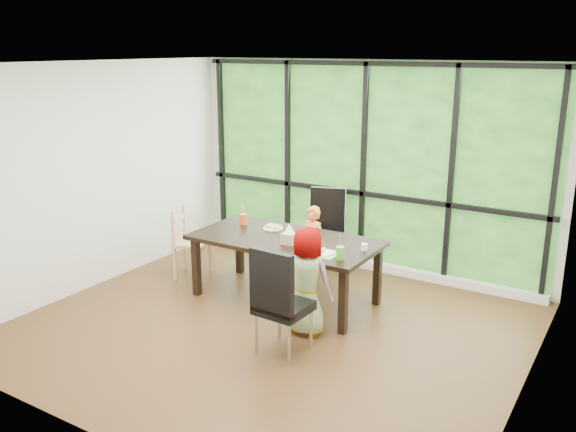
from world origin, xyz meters
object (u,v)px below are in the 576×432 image
object	(u,v)px
plate_far	(273,228)
orange_cup	(243,219)
chair_window_leather	(325,231)
child_older	(307,281)
white_mug	(364,247)
plate_near	(321,253)
tissue_box	(289,239)
chair_interior_leather	(284,300)
dining_table	(285,269)
chair_end_beech	(192,243)
green_cup	(340,253)
child_toddler	(312,245)

from	to	relation	value
plate_far	orange_cup	xyz separation A→B (m)	(-0.41, -0.04, 0.06)
chair_window_leather	child_older	size ratio (longest dim) A/B	0.96
child_older	white_mug	xyz separation A→B (m)	(0.32, 0.68, 0.22)
plate_near	tissue_box	xyz separation A→B (m)	(-0.46, 0.09, 0.05)
chair_interior_leather	dining_table	bearing A→B (deg)	-56.00
chair_interior_leather	child_older	distance (m)	0.48
tissue_box	chair_interior_leather	bearing A→B (deg)	-61.35
plate_near	orange_cup	size ratio (longest dim) A/B	1.81
plate_far	plate_near	bearing A→B (deg)	-27.54
chair_end_beech	plate_near	xyz separation A→B (m)	(2.00, -0.25, 0.31)
chair_window_leather	plate_far	xyz separation A→B (m)	(-0.26, -0.83, 0.22)
chair_window_leather	orange_cup	world-z (taller)	chair_window_leather
plate_far	green_cup	world-z (taller)	green_cup
child_toddler	dining_table	bearing A→B (deg)	-77.49
dining_table	white_mug	xyz separation A→B (m)	(0.95, 0.08, 0.41)
dining_table	child_older	size ratio (longest dim) A/B	1.89
green_cup	chair_interior_leather	bearing A→B (deg)	-105.13
chair_interior_leather	child_toddler	world-z (taller)	chair_interior_leather
child_toddler	tissue_box	size ratio (longest dim) A/B	6.89
chair_end_beech	white_mug	world-z (taller)	chair_end_beech
chair_window_leather	child_toddler	xyz separation A→B (m)	(0.05, -0.43, -0.05)
white_mug	dining_table	bearing A→B (deg)	-175.05
chair_window_leather	chair_interior_leather	world-z (taller)	same
green_cup	plate_far	bearing A→B (deg)	155.05
child_older	plate_near	bearing A→B (deg)	-87.88
dining_table	tissue_box	size ratio (longest dim) A/B	15.00
orange_cup	white_mug	world-z (taller)	orange_cup
green_cup	white_mug	world-z (taller)	green_cup
green_cup	child_older	bearing A→B (deg)	-128.59
chair_end_beech	plate_far	size ratio (longest dim) A/B	3.74
dining_table	chair_interior_leather	xyz separation A→B (m)	(0.65, -1.07, 0.17)
plate_far	white_mug	distance (m)	1.27
green_cup	white_mug	bearing A→B (deg)	76.95
child_older	white_mug	distance (m)	0.78
dining_table	white_mug	world-z (taller)	white_mug
plate_near	white_mug	size ratio (longest dim) A/B	3.27
chair_window_leather	child_toddler	bearing A→B (deg)	-101.56
dining_table	child_toddler	size ratio (longest dim) A/B	2.18
plate_far	orange_cup	bearing A→B (deg)	-174.75
child_toddler	plate_far	size ratio (longest dim) A/B	4.06
plate_near	green_cup	size ratio (longest dim) A/B	1.73
dining_table	chair_interior_leather	distance (m)	1.27
child_older	plate_far	world-z (taller)	child_older
white_mug	child_older	bearing A→B (deg)	-115.16
child_older	plate_near	world-z (taller)	child_older
chair_end_beech	white_mug	distance (m)	2.37
chair_end_beech	green_cup	size ratio (longest dim) A/B	6.56
dining_table	orange_cup	distance (m)	0.87
chair_end_beech	plate_near	world-z (taller)	chair_end_beech
chair_interior_leather	orange_cup	xyz separation A→B (m)	(-1.37, 1.27, 0.28)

